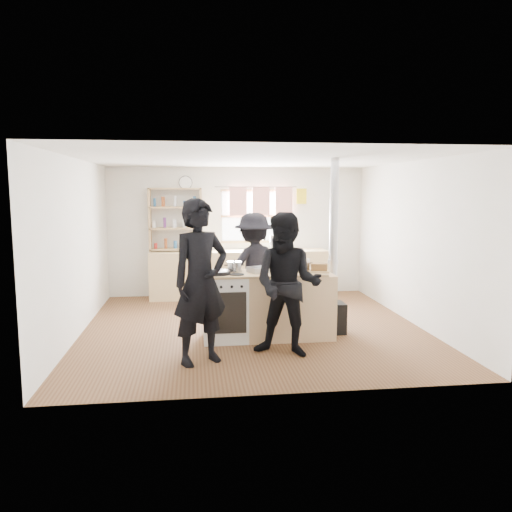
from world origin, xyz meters
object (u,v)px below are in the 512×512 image
thermos (272,243)px  person_near_right (287,285)px  roast_tray (262,269)px  flue_heater (333,288)px  cooking_island (268,305)px  bread_board (319,268)px  person_near_left (201,282)px  stockpot_counter (301,265)px  stockpot_stove (234,267)px  skillet_greens (218,272)px  person_far (254,267)px

thermos → person_near_right: person_near_right is taller
roast_tray → flue_heater: flue_heater is taller
cooking_island → flue_heater: flue_heater is taller
person_near_right → bread_board: bearing=72.8°
bread_board → person_near_left: (-1.64, -0.82, -0.00)m
thermos → stockpot_counter: thermos is taller
flue_heater → stockpot_stove: bearing=-177.8°
stockpot_stove → bread_board: size_ratio=0.64×
cooking_island → roast_tray: size_ratio=4.66×
cooking_island → stockpot_counter: stockpot_counter is taller
skillet_greens → person_far: size_ratio=0.25×
cooking_island → flue_heater: 1.00m
stockpot_counter → bread_board: 0.26m
cooking_island → person_near_left: bearing=-136.3°
flue_heater → person_far: bearing=141.9°
person_far → thermos: bearing=-128.4°
roast_tray → skillet_greens: bearing=-169.2°
roast_tray → stockpot_stove: stockpot_stove is taller
thermos → person_near_left: (-1.44, -3.67, -0.06)m
thermos → cooking_island: size_ratio=0.14×
roast_tray → flue_heater: (1.05, 0.12, -0.31)m
bread_board → flue_heater: flue_heater is taller
roast_tray → bread_board: 0.79m
stockpot_counter → person_far: size_ratio=0.15×
stockpot_counter → person_near_left: (-1.41, -0.93, -0.04)m
stockpot_counter → person_near_right: 0.87m
stockpot_counter → person_near_left: person_near_left is taller
cooking_island → stockpot_counter: size_ratio=7.57×
thermos → stockpot_stove: size_ratio=1.36×
cooking_island → person_near_left: (-0.94, -0.90, 0.51)m
thermos → person_far: person_far is taller
thermos → person_near_left: bearing=-111.4°
stockpot_stove → roast_tray: bearing=-9.5°
thermos → roast_tray: size_ratio=0.65×
thermos → stockpot_counter: bearing=-90.7°
thermos → stockpot_stove: bearing=-109.7°
roast_tray → thermos: bearing=77.9°
cooking_island → bread_board: (0.70, -0.07, 0.51)m
stockpot_counter → bread_board: (0.23, -0.11, -0.04)m
stockpot_stove → bread_board: stockpot_stove is taller
stockpot_stove → person_near_left: size_ratio=0.10×
cooking_island → skillet_greens: size_ratio=4.55×
thermos → bread_board: bearing=-86.0°
stockpot_counter → person_near_right: (-0.34, -0.79, -0.12)m
stockpot_counter → flue_heater: size_ratio=0.10×
flue_heater → person_near_right: (-0.83, -0.91, 0.23)m
stockpot_counter → flue_heater: flue_heater is taller
cooking_island → person_near_right: bearing=-80.2°
bread_board → flue_heater: 0.47m
stockpot_stove → person_near_right: bearing=-55.4°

